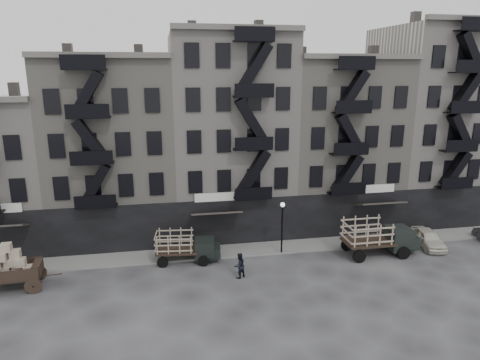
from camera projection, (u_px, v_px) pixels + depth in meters
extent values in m
plane|color=#38383A|center=(251.00, 272.00, 30.98)|extent=(140.00, 140.00, 0.00)
cube|color=slate|center=(242.00, 250.00, 34.53)|extent=(55.00, 2.50, 0.15)
cube|color=#4C4744|center=(13.00, 90.00, 34.26)|extent=(0.70, 0.70, 1.20)
cube|color=gray|center=(115.00, 149.00, 36.86)|extent=(10.00, 10.00, 15.00)
cube|color=black|center=(114.00, 230.00, 33.54)|extent=(10.00, 0.35, 4.00)
cube|color=#595651|center=(99.00, 55.00, 30.01)|extent=(10.00, 0.50, 0.40)
cube|color=#4C4744|center=(69.00, 51.00, 34.28)|extent=(0.70, 0.70, 1.20)
cube|color=#4C4744|center=(139.00, 52.00, 35.24)|extent=(0.70, 0.70, 1.20)
cube|color=#ACA69E|center=(229.00, 135.00, 38.34)|extent=(10.00, 10.00, 17.00)
cube|color=black|center=(239.00, 222.00, 35.28)|extent=(10.00, 0.35, 4.00)
cube|color=#595651|center=(239.00, 27.00, 31.24)|extent=(10.00, 0.50, 0.40)
cube|color=#4C4744|center=(193.00, 27.00, 35.52)|extent=(0.70, 0.70, 1.20)
cube|color=#4C4744|center=(257.00, 28.00, 36.47)|extent=(0.70, 0.70, 1.20)
cube|color=gray|center=(334.00, 142.00, 40.33)|extent=(10.00, 10.00, 15.00)
cube|color=black|center=(352.00, 215.00, 37.01)|extent=(10.00, 0.35, 4.00)
cube|color=#595651|center=(365.00, 56.00, 33.48)|extent=(10.00, 0.50, 0.40)
cube|color=#4C4744|center=(307.00, 53.00, 37.76)|extent=(0.70, 0.70, 1.20)
cube|color=#4C4744|center=(365.00, 53.00, 38.72)|extent=(0.70, 0.70, 1.20)
cube|color=#ACA69E|center=(431.00, 124.00, 41.69)|extent=(10.00, 10.00, 18.00)
cube|color=black|center=(456.00, 208.00, 38.75)|extent=(10.00, 0.35, 4.00)
cube|color=#4C4744|center=(413.00, 19.00, 38.74)|extent=(0.70, 0.70, 1.20)
cube|color=#4C4744|center=(467.00, 20.00, 39.69)|extent=(0.70, 0.70, 1.20)
cylinder|color=black|center=(282.00, 230.00, 33.47)|extent=(0.14, 0.14, 4.00)
sphere|color=silver|center=(283.00, 205.00, 32.93)|extent=(0.36, 0.36, 0.36)
cube|color=black|center=(13.00, 276.00, 28.28)|extent=(3.65, 2.13, 0.20)
cylinder|color=black|center=(33.00, 286.00, 27.82)|extent=(1.08, 0.18, 1.07)
cylinder|color=black|center=(39.00, 273.00, 29.65)|extent=(1.08, 0.18, 1.07)
cube|color=black|center=(38.00, 268.00, 28.57)|extent=(0.61, 1.59, 0.78)
cube|color=black|center=(177.00, 250.00, 32.36)|extent=(3.28, 2.15, 0.16)
cube|color=black|center=(205.00, 248.00, 32.49)|extent=(1.63, 1.79, 1.37)
cube|color=black|center=(216.00, 251.00, 32.61)|extent=(0.87, 1.44, 0.82)
cylinder|color=black|center=(204.00, 261.00, 31.76)|extent=(0.84, 0.29, 0.82)
cylinder|color=black|center=(204.00, 251.00, 33.52)|extent=(0.84, 0.29, 0.82)
cylinder|color=black|center=(163.00, 262.00, 31.55)|extent=(0.84, 0.29, 0.82)
cylinder|color=black|center=(165.00, 252.00, 33.31)|extent=(0.84, 0.29, 0.82)
cube|color=black|center=(368.00, 241.00, 33.41)|extent=(3.78, 2.23, 0.20)
cube|color=black|center=(398.00, 238.00, 33.81)|extent=(1.78, 2.01, 1.67)
cube|color=black|center=(410.00, 241.00, 34.07)|extent=(0.89, 1.67, 1.00)
cylinder|color=black|center=(404.00, 253.00, 32.93)|extent=(1.00, 0.25, 1.00)
cylinder|color=black|center=(389.00, 242.00, 35.05)|extent=(1.00, 0.25, 1.00)
cylinder|color=black|center=(359.00, 256.00, 32.31)|extent=(1.00, 0.25, 1.00)
cylinder|color=black|center=(347.00, 245.00, 34.42)|extent=(1.00, 0.25, 1.00)
imported|color=beige|center=(428.00, 238.00, 35.26)|extent=(2.24, 4.37, 1.43)
imported|color=black|center=(239.00, 266.00, 29.88)|extent=(1.12, 1.05, 1.83)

